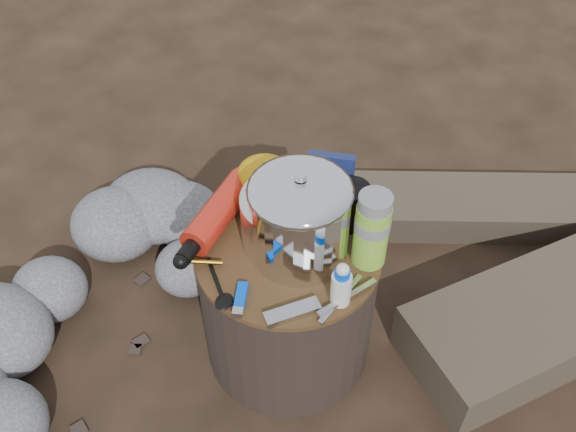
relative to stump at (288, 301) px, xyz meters
The scene contains 16 objects.
ground 0.19m from the stump, ahead, with size 60.00×60.00×0.00m, color black.
stump is the anchor object (origin of this frame).
rock_ring 0.51m from the stump, 157.65° to the right, with size 0.43×0.93×0.18m, color #5D5D62, non-canonical shape.
log_small 0.82m from the stump, 64.24° to the left, with size 0.21×1.16×0.10m, color #41362A.
foil_windscreen 0.25m from the stump, 110.66° to the left, with size 0.21×0.21×0.13m, color white.
camping_pot 0.29m from the stump, 26.91° to the left, with size 0.21×0.21×0.21m, color silver.
fuel_bottle 0.28m from the stump, behind, with size 0.07×0.29×0.07m, color red, non-canonical shape.
thermos 0.33m from the stump, 21.27° to the left, with size 0.07×0.07×0.18m, color #81C034.
travel_mug 0.29m from the stump, 59.38° to the left, with size 0.07×0.07×0.11m, color black.
stuff_sack 0.30m from the stump, 135.32° to the left, with size 0.16×0.13×0.11m, color orange.
food_pouch 0.31m from the stump, 87.47° to the left, with size 0.11×0.02×0.14m, color navy.
lighter 0.25m from the stump, 95.61° to the right, with size 0.02×0.08×0.02m, color #0046E3.
multitool 0.26m from the stump, 57.00° to the right, with size 0.03×0.11×0.02m, color silver.
pot_grabber 0.26m from the stump, 21.88° to the right, with size 0.04×0.15×0.01m, color silver, non-canonical shape.
spork 0.26m from the stump, 119.84° to the right, with size 0.03×0.13×0.01m, color black, non-canonical shape.
squeeze_bottle 0.29m from the stump, 22.54° to the right, with size 0.04×0.04×0.10m, color silver.
Camera 1 is at (0.47, -0.80, 1.44)m, focal length 40.51 mm.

